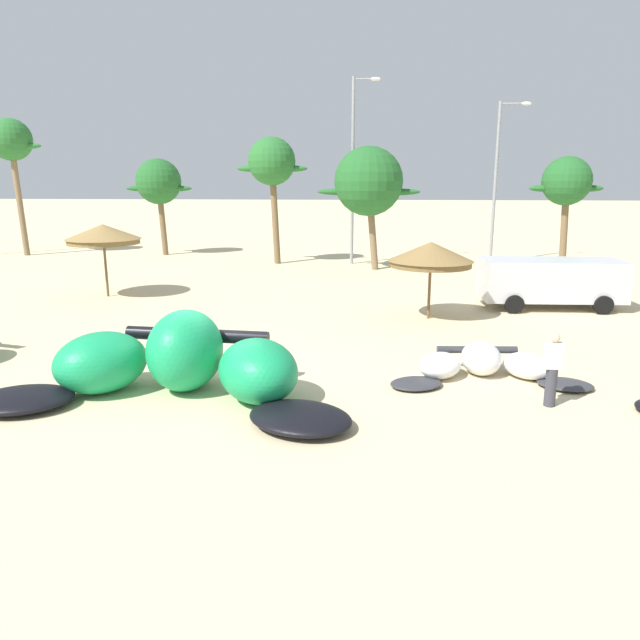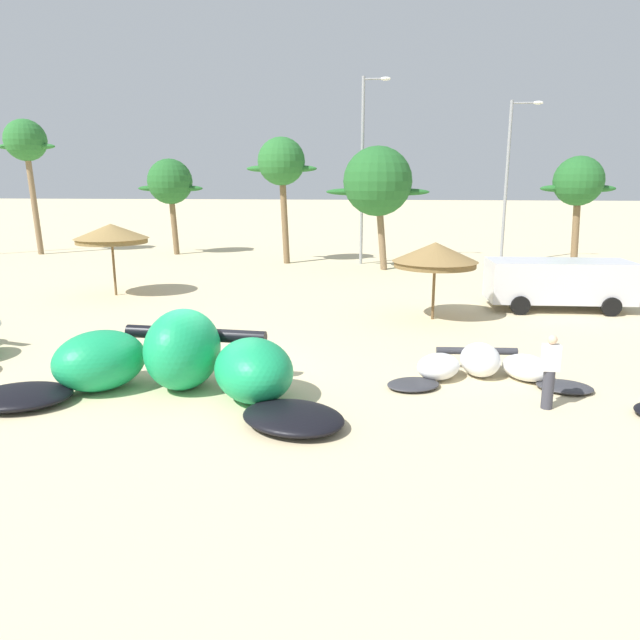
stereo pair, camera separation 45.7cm
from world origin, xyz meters
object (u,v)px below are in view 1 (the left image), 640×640
Objects in this scene: palm_left at (159,183)px; lamppost_east_center at (498,175)px; parked_van at (548,279)px; palm_leftmost at (11,143)px; kite_left_of_center at (178,365)px; kite_center at (483,365)px; beach_umbrella_near_van at (103,234)px; palm_left_of_gap at (272,163)px; palm_center_right at (567,183)px; lamppost_west_center at (355,164)px; person_near_kites at (552,369)px; palm_center_left at (369,182)px; beach_umbrella_middle at (431,254)px.

palm_left is 20.65m from lamppost_east_center.
palm_leftmost reaches higher than parked_van.
kite_center is at bearing 14.58° from kite_left_of_center.
palm_left is (-16.10, 23.23, 4.24)m from kite_center.
kite_left_of_center is 1.02× the size of palm_leftmost.
palm_left_of_gap reaches higher than beach_umbrella_near_van.
lamppost_west_center is at bearing 172.01° from palm_center_right.
palm_leftmost is at bearing 131.11° from beach_umbrella_near_van.
lamppost_east_center is (8.12, 0.96, -0.59)m from lamppost_west_center.
beach_umbrella_near_van is at bearing -117.16° from palm_left_of_gap.
kite_left_of_center reaches higher than person_near_kites.
lamppost_east_center is (0.52, 12.55, 3.92)m from parked_van.
kite_left_of_center is 1.72× the size of kite_center.
parked_van is 14.57m from lamppost_west_center.
kite_left_of_center is 1.33× the size of palm_center_left.
beach_umbrella_near_van is 0.36× the size of palm_leftmost.
lamppost_west_center reaches higher than palm_center_right.
palm_center_left reaches higher than kite_left_of_center.
kite_center is 21.07m from lamppost_west_center.
beach_umbrella_near_van is at bearing -147.18° from lamppost_east_center.
palm_center_left is at bearing -156.85° from lamppost_east_center.
palm_left_of_gap reaches higher than palm_center_right.
palm_left_of_gap is at bearing 112.77° from kite_center.
lamppost_west_center reaches higher than beach_umbrella_near_van.
beach_umbrella_near_van is 17.74m from palm_leftmost.
kite_left_of_center is at bearing -59.50° from beach_umbrella_near_van.
palm_center_right is at bearing -40.04° from lamppost_east_center.
beach_umbrella_middle is 0.56× the size of parked_van.
beach_umbrella_middle is 11.99m from palm_center_left.
kite_center is 1.65× the size of beach_umbrella_near_van.
parked_van is at bearing 24.73° from beach_umbrella_middle.
kite_left_of_center is at bearing -101.97° from palm_center_left.
beach_umbrella_near_van is 0.58× the size of parked_van.
beach_umbrella_middle is at bearing -47.68° from palm_left.
palm_left_of_gap is 4.63m from lamppost_west_center.
palm_center_right is 0.58× the size of lamppost_west_center.
palm_left_of_gap is (-8.30, 19.78, 5.31)m from kite_center.
person_near_kites is (-2.83, -10.28, -0.27)m from parked_van.
parked_van is at bearing -2.87° from beach_umbrella_near_van.
beach_umbrella_near_van is at bearing 145.59° from kite_center.
lamppost_west_center is at bearing 102.29° from person_near_kites.
beach_umbrella_near_van is 13.90m from palm_center_left.
beach_umbrella_middle is at bearing -109.32° from lamppost_east_center.
lamppost_east_center is at bearing 78.10° from kite_center.
palm_center_left is at bearing 100.62° from beach_umbrella_middle.
palm_center_right is (32.39, -3.81, -2.37)m from palm_leftmost.
kite_center is 16.71m from beach_umbrella_near_van.
kite_left_of_center is 26.92m from palm_left.
palm_leftmost is at bearing 146.64° from beach_umbrella_middle.
palm_left_of_gap is 0.70× the size of lamppost_west_center.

